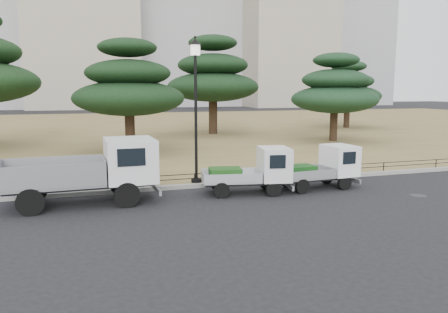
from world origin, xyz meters
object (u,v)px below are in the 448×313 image
object	(u,v)px
truck_large	(90,169)
tarp_pile	(15,180)
truck_kei_rear	(322,167)
truck_kei_front	(253,171)
street_lamp	(196,87)

from	to	relation	value
truck_large	tarp_pile	distance (m)	3.38
truck_large	tarp_pile	world-z (taller)	truck_large
truck_kei_rear	tarp_pile	bearing A→B (deg)	165.99
truck_large	truck_kei_front	xyz separation A→B (m)	(5.84, -0.24, -0.36)
truck_large	street_lamp	xyz separation A→B (m)	(4.10, 1.62, 2.77)
truck_large	truck_kei_front	bearing A→B (deg)	-4.01
truck_kei_front	street_lamp	xyz separation A→B (m)	(-1.74, 1.86, 3.13)
truck_kei_front	tarp_pile	bearing A→B (deg)	175.33
truck_kei_front	street_lamp	world-z (taller)	street_lamp
tarp_pile	street_lamp	bearing A→B (deg)	-3.10
truck_kei_front	street_lamp	distance (m)	4.04
street_lamp	truck_kei_front	bearing A→B (deg)	-46.90
street_lamp	tarp_pile	bearing A→B (deg)	176.90
truck_large	tarp_pile	size ratio (longest dim) A/B	2.56
truck_kei_rear	tarp_pile	distance (m)	11.66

